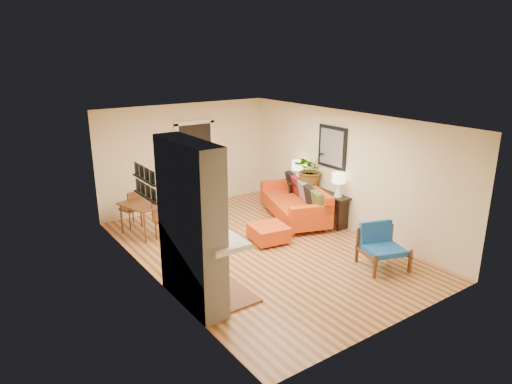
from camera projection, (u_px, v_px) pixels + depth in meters
room_shell at (219, 160)px, 11.19m from camera, size 6.50×6.50×6.50m
fireplace at (193, 228)px, 6.92m from camera, size 1.09×1.68×2.60m
sofa at (298, 202)px, 10.75m from camera, size 1.66×2.47×0.90m
ottoman at (269, 233)px, 9.45m from camera, size 0.81×0.81×0.36m
blue_chair at (381, 243)px, 8.37m from camera, size 0.95×0.94×0.79m
dining_table at (145, 209)px, 9.78m from camera, size 0.98×1.63×0.86m
console_table at (317, 195)px, 10.64m from camera, size 0.34×1.85×0.72m
lamp_near at (339, 182)px, 9.98m from camera, size 0.30×0.30×0.54m
lamp_far at (298, 169)px, 11.07m from camera, size 0.30×0.30×0.54m
houseplant at (310, 169)px, 10.67m from camera, size 0.97×0.91×0.87m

